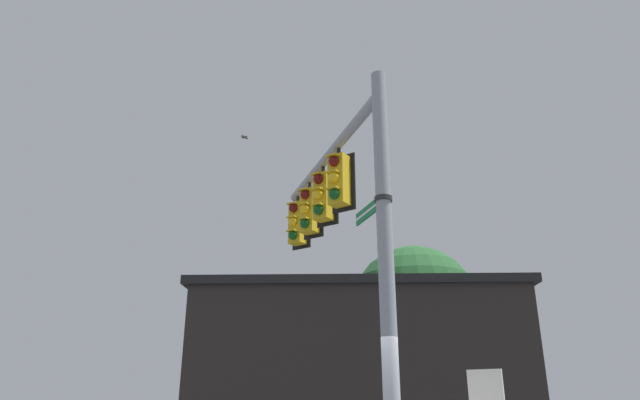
{
  "coord_description": "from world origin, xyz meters",
  "views": [
    {
      "loc": [
        -3.94,
        7.39,
        1.57
      ],
      "look_at": [
        2.58,
        -1.91,
        5.77
      ],
      "focal_mm": 31.09,
      "sensor_mm": 36.0,
      "label": 1
    }
  ],
  "objects_px": {
    "bird_flying": "(244,137)",
    "traffic_light_mid_outer": "(309,211)",
    "traffic_light_nearest_pole": "(339,180)",
    "traffic_light_arm_end": "(297,223)",
    "street_name_sign": "(375,206)",
    "traffic_light_mid_inner": "(323,196)"
  },
  "relations": [
    {
      "from": "bird_flying",
      "to": "traffic_light_mid_outer",
      "type": "bearing_deg",
      "value": 166.92
    },
    {
      "from": "traffic_light_nearest_pole",
      "to": "traffic_light_arm_end",
      "type": "height_order",
      "value": "same"
    },
    {
      "from": "street_name_sign",
      "to": "traffic_light_arm_end",
      "type": "bearing_deg",
      "value": -36.33
    },
    {
      "from": "traffic_light_mid_inner",
      "to": "bird_flying",
      "type": "height_order",
      "value": "bird_flying"
    },
    {
      "from": "street_name_sign",
      "to": "bird_flying",
      "type": "height_order",
      "value": "bird_flying"
    },
    {
      "from": "traffic_light_nearest_pole",
      "to": "traffic_light_mid_outer",
      "type": "relative_size",
      "value": 1.0
    },
    {
      "from": "traffic_light_arm_end",
      "to": "bird_flying",
      "type": "bearing_deg",
      "value": -1.73
    },
    {
      "from": "traffic_light_nearest_pole",
      "to": "street_name_sign",
      "type": "relative_size",
      "value": 1.23
    },
    {
      "from": "traffic_light_mid_inner",
      "to": "traffic_light_arm_end",
      "type": "distance_m",
      "value": 1.97
    },
    {
      "from": "street_name_sign",
      "to": "bird_flying",
      "type": "distance_m",
      "value": 7.56
    },
    {
      "from": "traffic_light_mid_outer",
      "to": "bird_flying",
      "type": "bearing_deg",
      "value": -13.08
    },
    {
      "from": "traffic_light_nearest_pole",
      "to": "traffic_light_mid_inner",
      "type": "distance_m",
      "value": 0.98
    },
    {
      "from": "traffic_light_mid_outer",
      "to": "traffic_light_arm_end",
      "type": "xyz_separation_m",
      "value": [
        0.79,
        -0.59,
        0.0
      ]
    },
    {
      "from": "traffic_light_mid_inner",
      "to": "traffic_light_mid_outer",
      "type": "height_order",
      "value": "same"
    },
    {
      "from": "traffic_light_nearest_pole",
      "to": "bird_flying",
      "type": "distance_m",
      "value": 5.58
    },
    {
      "from": "traffic_light_mid_inner",
      "to": "traffic_light_arm_end",
      "type": "height_order",
      "value": "same"
    },
    {
      "from": "street_name_sign",
      "to": "traffic_light_mid_inner",
      "type": "bearing_deg",
      "value": -36.17
    },
    {
      "from": "traffic_light_mid_outer",
      "to": "traffic_light_arm_end",
      "type": "height_order",
      "value": "same"
    },
    {
      "from": "traffic_light_mid_inner",
      "to": "street_name_sign",
      "type": "height_order",
      "value": "traffic_light_mid_inner"
    },
    {
      "from": "traffic_light_mid_outer",
      "to": "bird_flying",
      "type": "distance_m",
      "value": 4.11
    },
    {
      "from": "traffic_light_nearest_pole",
      "to": "bird_flying",
      "type": "relative_size",
      "value": 4.01
    },
    {
      "from": "traffic_light_arm_end",
      "to": "bird_flying",
      "type": "xyz_separation_m",
      "value": [
        1.99,
        -0.06,
        2.96
      ]
    }
  ]
}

